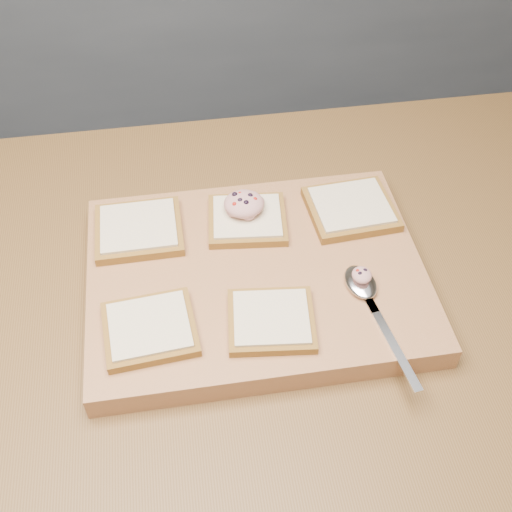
{
  "coord_description": "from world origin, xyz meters",
  "views": [
    {
      "loc": [
        -0.16,
        -0.58,
        1.6
      ],
      "look_at": [
        -0.07,
        -0.01,
        0.96
      ],
      "focal_mm": 45.0,
      "sensor_mm": 36.0,
      "label": 1
    }
  ],
  "objects": [
    {
      "name": "cutting_board",
      "position": [
        -0.07,
        -0.01,
        0.92
      ],
      "size": [
        0.46,
        0.35,
        0.04
      ],
      "primitive_type": "cube",
      "color": "#AC7549",
      "rests_on": "island_counter"
    },
    {
      "name": "bread_far_left",
      "position": [
        -0.22,
        0.09,
        0.95
      ],
      "size": [
        0.12,
        0.11,
        0.02
      ],
      "color": "brown",
      "rests_on": "cutting_board"
    },
    {
      "name": "bread_near_center",
      "position": [
        -0.06,
        -0.1,
        0.94
      ],
      "size": [
        0.12,
        0.11,
        0.02
      ],
      "color": "brown",
      "rests_on": "cutting_board"
    },
    {
      "name": "island_counter",
      "position": [
        0.0,
        0.0,
        0.45
      ],
      "size": [
        2.0,
        0.8,
        0.9
      ],
      "color": "slate",
      "rests_on": "ground"
    },
    {
      "name": "bread_far_center",
      "position": [
        -0.07,
        0.08,
        0.94
      ],
      "size": [
        0.12,
        0.11,
        0.02
      ],
      "color": "brown",
      "rests_on": "cutting_board"
    },
    {
      "name": "bread_near_left",
      "position": [
        -0.22,
        -0.09,
        0.94
      ],
      "size": [
        0.12,
        0.11,
        0.02
      ],
      "color": "brown",
      "rests_on": "cutting_board"
    },
    {
      "name": "tuna_salad_dollop",
      "position": [
        -0.07,
        0.09,
        0.97
      ],
      "size": [
        0.06,
        0.06,
        0.03
      ],
      "color": "tan",
      "rests_on": "bread_far_center"
    },
    {
      "name": "spoon",
      "position": [
        0.07,
        -0.07,
        0.94
      ],
      "size": [
        0.06,
        0.2,
        0.01
      ],
      "color": "silver",
      "rests_on": "cutting_board"
    },
    {
      "name": "spoon_salad",
      "position": [
        0.07,
        -0.06,
        0.96
      ],
      "size": [
        0.03,
        0.03,
        0.02
      ],
      "color": "tan",
      "rests_on": "spoon"
    },
    {
      "name": "back_counter",
      "position": [
        0.0,
        1.43,
        0.47
      ],
      "size": [
        3.6,
        0.62,
        0.94
      ],
      "color": "slate",
      "rests_on": "ground"
    },
    {
      "name": "bread_far_right",
      "position": [
        0.09,
        0.08,
        0.95
      ],
      "size": [
        0.13,
        0.12,
        0.02
      ],
      "color": "brown",
      "rests_on": "cutting_board"
    }
  ]
}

